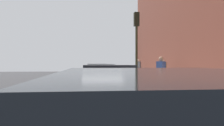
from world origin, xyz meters
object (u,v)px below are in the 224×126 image
parked_car_red (107,86)px  parked_car_charcoal (97,72)px  pedestrian_blue_coat (161,74)px  rolling_suitcase (166,79)px  pedestrian_grey_coat (138,67)px  parked_car_green (100,76)px  traffic_light_pole (136,37)px  pedestrian_olive_coat (163,70)px

parked_car_red → parked_car_charcoal: bearing=0.3°
pedestrian_blue_coat → rolling_suitcase: bearing=-22.3°
rolling_suitcase → pedestrian_grey_coat: bearing=-0.9°
parked_car_red → parked_car_green: 6.45m
parked_car_red → rolling_suitcase: bearing=-33.1°
traffic_light_pole → rolling_suitcase: 5.56m
parked_car_green → rolling_suitcase: bearing=-79.6°
pedestrian_blue_coat → traffic_light_pole: (0.97, 0.98, 1.82)m
parked_car_green → parked_car_charcoal: same height
pedestrian_olive_coat → pedestrian_blue_coat: bearing=160.5°
parked_car_charcoal → traffic_light_pole: size_ratio=1.10×
parked_car_red → rolling_suitcase: (7.32, -4.78, -0.30)m
parked_car_red → rolling_suitcase: size_ratio=4.39×
parked_car_red → parked_car_charcoal: (12.24, 0.07, 0.00)m
parked_car_charcoal → rolling_suitcase: (-4.91, -4.85, -0.30)m
parked_car_charcoal → pedestrian_grey_coat: pedestrian_grey_coat is taller
pedestrian_olive_coat → pedestrian_blue_coat: 5.80m
parked_car_green → pedestrian_blue_coat: (-4.09, -2.75, 0.32)m
pedestrian_olive_coat → pedestrian_blue_coat: (-5.47, 1.93, 0.01)m
parked_car_green → pedestrian_olive_coat: 4.89m
traffic_light_pole → rolling_suitcase: (3.99, -3.01, -2.43)m
parked_car_red → pedestrian_grey_coat: (17.21, -4.94, 0.38)m
pedestrian_olive_coat → rolling_suitcase: pedestrian_olive_coat is taller
pedestrian_olive_coat → pedestrian_grey_coat: pedestrian_grey_coat is taller
pedestrian_olive_coat → traffic_light_pole: 5.66m
parked_car_red → pedestrian_olive_coat: (7.83, -4.68, 0.31)m
pedestrian_olive_coat → rolling_suitcase: 0.79m
pedestrian_olive_coat → pedestrian_blue_coat: size_ratio=0.99×
parked_car_green → traffic_light_pole: (-3.11, -1.78, 2.13)m
parked_car_charcoal → pedestrian_grey_coat: (4.97, -5.01, 0.38)m
traffic_light_pole → rolling_suitcase: bearing=-37.0°
parked_car_red → parked_car_charcoal: 12.24m
parked_car_green → rolling_suitcase: (0.88, -4.78, -0.30)m
rolling_suitcase → parked_car_red: bearing=146.9°
pedestrian_grey_coat → rolling_suitcase: 9.91m
parked_car_green → traffic_light_pole: traffic_light_pole is taller
pedestrian_olive_coat → traffic_light_pole: (-4.49, 2.91, 1.83)m
traffic_light_pole → pedestrian_blue_coat: bearing=-134.9°
parked_car_charcoal → rolling_suitcase: size_ratio=4.56×
rolling_suitcase → pedestrian_blue_coat: bearing=157.7°
parked_car_charcoal → pedestrian_blue_coat: (-9.88, -2.82, 0.32)m
pedestrian_grey_coat → traffic_light_pole: size_ratio=0.46×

